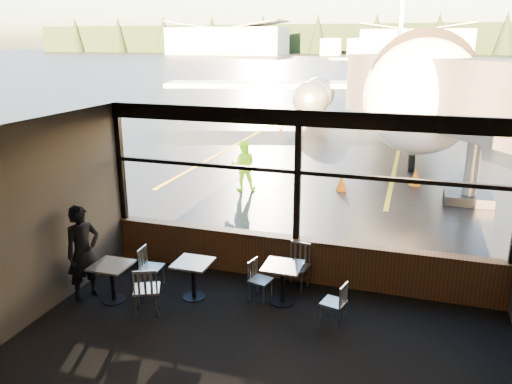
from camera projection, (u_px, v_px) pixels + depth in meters
The scene contains 30 objects.
ground_plane at pixel (411, 62), 119.78m from camera, with size 520.00×520.00×0.00m, color black.
carpet_floor at pixel (249, 364), 7.60m from camera, with size 8.00×6.00×0.01m, color black.
ceiling at pixel (248, 138), 6.59m from camera, with size 8.00×6.00×0.04m, color #38332D.
wall_left at pixel (20, 229), 8.26m from camera, with size 0.04×6.00×3.50m, color #49433A.
window_sill at pixel (296, 259), 10.21m from camera, with size 8.00×0.28×0.90m, color brown.
window_header at pixel (299, 118), 9.37m from camera, with size 8.00×0.18×0.30m, color black.
mullion_left at pixel (121, 163), 10.85m from camera, with size 0.12×0.12×2.60m, color black.
mullion_centre at pixel (298, 177), 9.70m from camera, with size 0.12×0.12×2.60m, color black.
window_transom at pixel (298, 172), 9.67m from camera, with size 8.00×0.10×0.08m, color black.
airliner at pixel (408, 28), 28.63m from camera, with size 29.88×35.86×10.96m, color white, non-canonical shape.
jet_bridge at pixel (472, 137), 13.66m from camera, with size 8.37×10.23×4.47m, color #29292B, non-canonical shape.
cafe_table_near at pixel (282, 284), 9.31m from camera, with size 0.70×0.70×0.77m, color #9D9690, non-canonical shape.
cafe_table_mid at pixel (194, 280), 9.50m from camera, with size 0.68×0.68×0.75m, color #9C9790, non-canonical shape.
cafe_table_left at pixel (113, 283), 9.39m from camera, with size 0.68×0.68×0.75m, color gray, non-canonical shape.
chair_near_e at pixel (334, 303), 8.60m from camera, with size 0.44×0.44×0.80m, color #B6B2A4, non-canonical shape.
chair_near_w at pixel (261, 281), 9.41m from camera, with size 0.44×0.44×0.80m, color #B1AB9F, non-canonical shape.
chair_near_n at pixel (296, 267), 9.81m from camera, with size 0.51×0.51×0.94m, color #B9B5A7, non-canonical shape.
chair_mid_s at pixel (147, 290), 8.92m from camera, with size 0.52×0.52×0.95m, color #B5B0A3, non-canonical shape.
chair_mid_w at pixel (152, 268), 9.88m from camera, with size 0.47×0.47×0.85m, color beige, non-canonical shape.
passenger at pixel (83, 253), 9.38m from camera, with size 0.67×0.44×1.84m, color black.
ground_crew at pixel (243, 165), 16.37m from camera, with size 0.81×0.63×1.66m, color #BFF219.
cone_nose at pixel (415, 177), 17.05m from camera, with size 0.40×0.40×0.56m, color #EB4907.
cone_wing at pixel (281, 124), 28.46m from camera, with size 0.32×0.32×0.44m, color orange.
hangar_left at pixel (227, 40), 193.31m from camera, with size 45.00×18.00×11.00m, color silver, non-canonical shape.
hangar_mid at pixel (416, 41), 177.63m from camera, with size 38.00×15.00×10.00m, color silver, non-canonical shape.
fuel_tank_a at pixel (331, 47), 184.21m from camera, with size 8.00×8.00×6.00m, color silver.
fuel_tank_b at pixel (358, 47), 181.29m from camera, with size 8.00×8.00×6.00m, color silver.
fuel_tank_c at pixel (386, 47), 178.38m from camera, with size 8.00×8.00×6.00m, color silver.
treeline at pixel (417, 39), 200.14m from camera, with size 360.00×3.00×12.00m, color black.
cone_extra at pixel (341, 183), 16.45m from camera, with size 0.38×0.38×0.53m, color #FF4408.
Camera 1 is at (2.08, -9.18, 4.72)m, focal length 35.00 mm.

